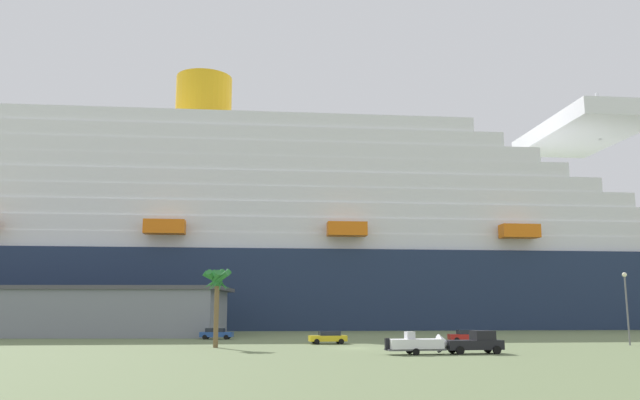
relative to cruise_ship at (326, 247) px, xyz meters
The scene contains 10 objects.
ground_plane 48.61m from the cruise_ship, 88.77° to the right, with size 600.00×600.00×0.00m, color #66754C.
cruise_ship is the anchor object (origin of this frame).
terminal_building 66.25m from the cruise_ship, 140.39° to the right, with size 65.11×20.12×7.81m.
pickup_truck 86.65m from the cruise_ship, 81.78° to the right, with size 5.85×3.01×2.20m.
small_boat_on_trailer 86.97m from the cruise_ship, 85.46° to the right, with size 7.18×2.88×2.15m.
palm_tree 75.85m from the cruise_ship, 101.21° to the right, with size 3.53×3.62×8.88m.
street_lamp 78.94m from the cruise_ship, 63.86° to the right, with size 0.56×0.56×8.68m.
parked_car_yellow_taxi 68.34m from the cruise_ship, 91.43° to the right, with size 4.88×2.70×1.58m.
parked_car_red_hatchback 66.68m from the cruise_ship, 75.10° to the right, with size 4.41×2.32×1.58m.
parked_car_blue_suv 58.73m from the cruise_ship, 108.04° to the right, with size 4.77×2.24×1.58m.
Camera 1 is at (-5.15, -72.32, 4.26)m, focal length 35.89 mm.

